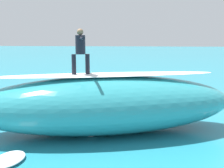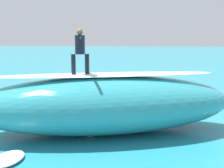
{
  "view_description": "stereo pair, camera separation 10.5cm",
  "coord_description": "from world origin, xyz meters",
  "px_view_note": "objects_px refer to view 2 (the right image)",
  "views": [
    {
      "loc": [
        -0.29,
        11.14,
        3.28
      ],
      "look_at": [
        0.45,
        0.75,
        1.39
      ],
      "focal_mm": 44.93,
      "sensor_mm": 36.0,
      "label": 1
    },
    {
      "loc": [
        -0.4,
        11.13,
        3.28
      ],
      "look_at": [
        0.45,
        0.75,
        1.39
      ],
      "focal_mm": 44.93,
      "sensor_mm": 36.0,
      "label": 2
    }
  ],
  "objects_px": {
    "surfboard_riding": "(81,76)",
    "buoy_marker": "(35,100)",
    "surfer_paddling": "(132,104)",
    "surfboard_paddling": "(135,108)",
    "surfer_riding": "(80,48)"
  },
  "relations": [
    {
      "from": "surfer_paddling",
      "to": "surfer_riding",
      "type": "bearing_deg",
      "value": -135.88
    },
    {
      "from": "surfboard_riding",
      "to": "surfer_paddling",
      "type": "relative_size",
      "value": 1.15
    },
    {
      "from": "surfboard_riding",
      "to": "surfboard_paddling",
      "type": "distance_m",
      "value": 4.14
    },
    {
      "from": "surfboard_riding",
      "to": "buoy_marker",
      "type": "relative_size",
      "value": 1.86
    },
    {
      "from": "surfboard_paddling",
      "to": "surfer_paddling",
      "type": "height_order",
      "value": "surfer_paddling"
    },
    {
      "from": "buoy_marker",
      "to": "surfer_paddling",
      "type": "bearing_deg",
      "value": 178.93
    },
    {
      "from": "surfboard_paddling",
      "to": "surfer_paddling",
      "type": "relative_size",
      "value": 1.21
    },
    {
      "from": "surfboard_riding",
      "to": "surfer_paddling",
      "type": "distance_m",
      "value": 3.98
    },
    {
      "from": "surfer_paddling",
      "to": "buoy_marker",
      "type": "bearing_deg",
      "value": 160.32
    },
    {
      "from": "surfboard_riding",
      "to": "buoy_marker",
      "type": "xyz_separation_m",
      "value": [
        2.76,
        -3.27,
        -1.64
      ]
    },
    {
      "from": "buoy_marker",
      "to": "surfer_riding",
      "type": "bearing_deg",
      "value": 130.19
    },
    {
      "from": "surfer_riding",
      "to": "surfboard_paddling",
      "type": "bearing_deg",
      "value": -136.93
    },
    {
      "from": "surfer_riding",
      "to": "buoy_marker",
      "type": "relative_size",
      "value": 1.43
    },
    {
      "from": "surfboard_riding",
      "to": "surfer_riding",
      "type": "bearing_deg",
      "value": -18.28
    },
    {
      "from": "surfboard_riding",
      "to": "surfboard_paddling",
      "type": "relative_size",
      "value": 0.95
    }
  ]
}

